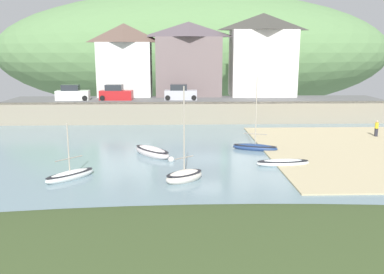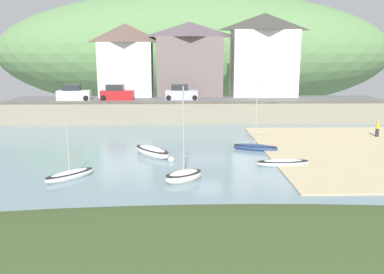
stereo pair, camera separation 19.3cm
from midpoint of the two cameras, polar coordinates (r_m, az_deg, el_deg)
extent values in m
cube|color=gray|center=(33.48, 2.29, -3.00)|extent=(48.00, 40.00, 0.06)
cube|color=#C3B388|center=(38.87, 23.15, -1.76)|extent=(18.00, 22.00, 0.10)
ellipsoid|color=#3C4E28|center=(18.37, 5.76, -14.76)|extent=(44.00, 10.00, 0.55)
cube|color=gray|center=(49.89, 0.99, 3.31)|extent=(48.00, 2.40, 2.40)
cube|color=#606060|center=(53.41, 0.82, 5.11)|extent=(48.00, 9.00, 0.10)
ellipsoid|color=#608C53|center=(87.57, 0.48, 11.52)|extent=(80.00, 44.00, 23.52)
cube|color=silver|center=(58.02, -8.91, 9.13)|extent=(7.10, 4.48, 7.24)
pyramid|color=brown|center=(58.02, -9.07, 13.93)|extent=(7.40, 4.78, 2.49)
cube|color=slate|center=(57.57, -0.22, 9.60)|extent=(8.82, 4.25, 7.95)
pyramid|color=#564B51|center=(57.60, -0.23, 14.55)|extent=(9.12, 4.55, 2.01)
cube|color=white|center=(58.67, 9.86, 9.91)|extent=(8.66, 5.24, 8.86)
pyramid|color=#403E38|center=(58.78, 10.05, 15.33)|extent=(8.96, 5.54, 2.24)
ellipsoid|color=silver|center=(27.74, -0.95, -5.49)|extent=(3.09, 2.83, 0.94)
ellipsoid|color=black|center=(27.66, -0.95, -4.98)|extent=(3.03, 2.77, 0.12)
cylinder|color=#B2A893|center=(26.96, -0.97, 1.12)|extent=(0.09, 0.09, 5.55)
cylinder|color=gray|center=(27.38, -0.96, -2.84)|extent=(1.26, 1.00, 0.07)
ellipsoid|color=navy|center=(36.75, 8.81, -1.46)|extent=(4.08, 2.40, 0.66)
ellipsoid|color=black|center=(36.71, 8.82, -1.19)|extent=(4.00, 2.36, 0.12)
cylinder|color=#B2A893|center=(36.16, 8.97, 3.52)|extent=(0.09, 0.09, 5.79)
cylinder|color=gray|center=(36.50, 8.87, 0.42)|extent=(1.96, 0.77, 0.07)
ellipsoid|color=silver|center=(34.47, -5.34, -2.10)|extent=(3.71, 4.11, 0.98)
ellipsoid|color=black|center=(34.41, -5.34, -1.66)|extent=(3.64, 4.03, 0.12)
ellipsoid|color=white|center=(32.17, 12.52, -3.52)|extent=(4.10, 1.39, 0.60)
ellipsoid|color=black|center=(32.13, 12.53, -3.24)|extent=(4.01, 1.36, 0.12)
ellipsoid|color=white|center=(29.34, -16.24, -5.12)|extent=(3.25, 3.39, 0.72)
ellipsoid|color=black|center=(29.28, -16.26, -4.75)|extent=(3.18, 3.32, 0.12)
cylinder|color=#B2A893|center=(28.85, -16.46, -1.34)|extent=(0.09, 0.09, 3.25)
cylinder|color=gray|center=(29.02, -16.37, -2.83)|extent=(1.47, 1.57, 0.07)
cube|color=silver|center=(54.95, -15.78, 5.54)|extent=(4.17, 1.89, 1.20)
cube|color=#282D33|center=(54.93, -16.09, 6.52)|extent=(2.17, 1.60, 0.80)
cylinder|color=black|center=(55.38, -13.90, 5.39)|extent=(0.64, 0.22, 0.64)
cylinder|color=black|center=(53.82, -14.26, 5.20)|extent=(0.64, 0.22, 0.64)
cylinder|color=black|center=(56.17, -17.21, 5.29)|extent=(0.64, 0.22, 0.64)
cylinder|color=black|center=(54.64, -17.65, 5.10)|extent=(0.64, 0.22, 0.64)
cube|color=#B21E21|center=(53.88, -10.09, 5.68)|extent=(4.19, 1.93, 1.20)
cube|color=#282D33|center=(53.83, -10.39, 6.68)|extent=(2.18, 1.62, 0.80)
cylinder|color=black|center=(54.48, -8.24, 5.51)|extent=(0.64, 0.22, 0.64)
cylinder|color=black|center=(52.90, -8.43, 5.33)|extent=(0.64, 0.22, 0.64)
cylinder|color=black|center=(54.96, -11.67, 5.44)|extent=(0.64, 0.22, 0.64)
cylinder|color=black|center=(53.39, -11.97, 5.26)|extent=(0.64, 0.22, 0.64)
cube|color=#B4B7C1|center=(53.29, -1.32, 5.80)|extent=(4.13, 1.77, 1.20)
cube|color=#282D33|center=(53.20, -1.59, 6.81)|extent=(2.13, 1.54, 0.80)
cylinder|color=black|center=(54.15, 0.43, 5.59)|extent=(0.64, 0.22, 0.64)
cylinder|color=black|center=(52.56, 0.49, 5.41)|extent=(0.64, 0.22, 0.64)
cylinder|color=black|center=(54.13, -3.08, 5.58)|extent=(0.64, 0.22, 0.64)
cylinder|color=black|center=(52.54, -3.12, 5.39)|extent=(0.64, 0.22, 0.64)
cube|color=#282833|center=(45.35, 24.16, 0.56)|extent=(0.28, 0.20, 0.82)
cylinder|color=gold|center=(45.24, 24.23, 1.43)|extent=(0.34, 0.34, 0.58)
sphere|color=#D1A889|center=(45.17, 24.27, 1.93)|extent=(0.22, 0.22, 0.22)
sphere|color=silver|center=(32.56, -2.72, -3.11)|extent=(0.48, 0.48, 0.48)
camera|label=1|loc=(0.10, -89.87, 0.03)|focal=38.89mm
camera|label=2|loc=(0.10, 90.13, -0.03)|focal=38.89mm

